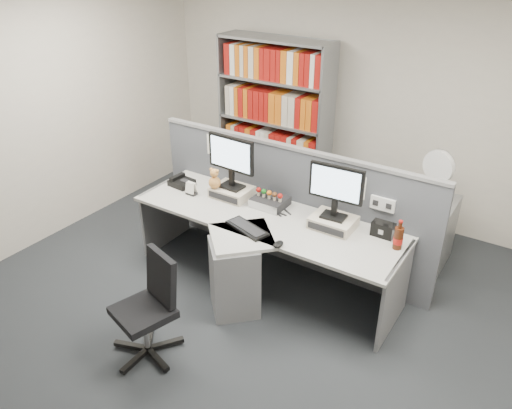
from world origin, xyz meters
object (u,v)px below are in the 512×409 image
Objects in this scene: keyboard at (247,228)px; shelving_unit at (274,124)px; mouse at (278,244)px; cola_bottle at (398,238)px; desk_fan at (438,170)px; speaker at (383,229)px; desk_phone at (181,182)px; desk at (253,251)px; office_chair at (150,304)px; monitor_right at (336,187)px; desktop_pc at (270,202)px; filing_cabinet at (427,232)px; desk_calendar at (191,189)px; monitor_left at (231,158)px.

shelving_unit is at bearing 114.80° from keyboard.
mouse is 0.99m from cola_bottle.
keyboard is at bearing -129.66° from desk_fan.
keyboard is 2.36× the size of speaker.
desk_phone is 2.12m from speaker.
office_chair reaches higher than desk.
monitor_right reaches higher than desktop_pc.
speaker is 0.35× the size of desk_fan.
filing_cabinet is at bearing 90.00° from desk_fan.
desk_calendar is (0.22, -0.11, 0.02)m from desk_phone.
filing_cabinet is (2.10, -0.45, -0.63)m from shelving_unit.
desk_calendar is at bearing 162.70° from keyboard.
office_chair is at bearing -129.44° from speaker.
office_chair is (0.64, -2.92, -0.51)m from shelving_unit.
desk_fan reaches higher than cola_bottle.
monitor_left is 0.70m from desk_phone.
keyboard is at bearing -160.54° from cola_bottle.
monitor_right reaches higher than desk.
monitor_right is 2.10m from shelving_unit.
monitor_right is 3.78× the size of desk_calendar.
filing_cabinet is 0.69m from desk_fan.
desk_fan is at bearing -90.00° from filing_cabinet.
keyboard is 1.93m from desk_fan.
desk_calendar is at bearing -172.80° from monitor_right.
mouse is 1.79m from desk_fan.
monitor_left is 1.16× the size of keyboard.
monitor_right is 0.57× the size of office_chair.
mouse is 2.38m from shelving_unit.
desktop_pc is 0.82m from desk_calendar.
desk_calendar is at bearing -149.82° from desk_fan.
keyboard is at bearing -19.03° from desk_phone.
monitor_right is at bearing -120.51° from filing_cabinet.
desk is 4.94× the size of monitor_left.
filing_cabinet is (1.22, 1.47, -0.38)m from keyboard.
cola_bottle is at bearing 4.52° from desk_calendar.
mouse is at bearing -118.49° from filing_cabinet.
monitor_left is 2.21× the size of desk_phone.
desk_calendar is at bearing -171.40° from speaker.
desk_calendar is (-1.47, -0.19, -0.34)m from monitor_right.
monitor_left is 1.62m from office_chair.
shelving_unit is (-0.88, 1.91, 0.24)m from keyboard.
desk_fan is (2.10, -0.45, 0.06)m from shelving_unit.
shelving_unit reaches higher than desk_phone.
desk_calendar reaches higher than keyboard.
speaker is 0.97m from desk_fan.
desk_fan is at bearing 25.60° from desk_phone.
cola_bottle is 0.13× the size of shelving_unit.
monitor_right is 1.73m from desk_phone.
cola_bottle is 1.14m from filing_cabinet.
keyboard is 1.73× the size of cola_bottle.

